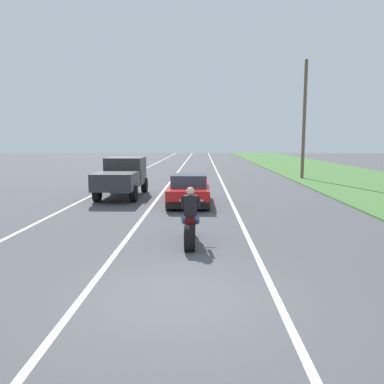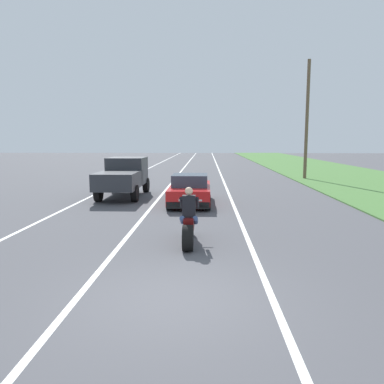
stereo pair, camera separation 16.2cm
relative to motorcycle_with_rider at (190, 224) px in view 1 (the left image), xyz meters
name	(u,v)px [view 1 (the left image)]	position (x,y,z in m)	size (l,w,h in m)	color
ground_plane	(179,300)	(-0.10, -3.69, -0.59)	(160.00, 160.00, 0.00)	#4C4C51
lane_stripe_left_solid	(120,181)	(-5.50, 16.31, -0.59)	(0.14, 120.00, 0.01)	white
lane_stripe_right_solid	(222,181)	(1.70, 16.31, -0.59)	(0.14, 120.00, 0.01)	white
lane_stripe_centre_dashed	(171,181)	(-1.90, 16.31, -0.59)	(0.14, 120.00, 0.01)	white
grass_verge_right	(366,181)	(11.82, 16.31, -0.56)	(10.00, 120.00, 0.06)	#477538
motorcycle_with_rider	(190,224)	(0.00, 0.00, 0.00)	(0.70, 2.21, 1.62)	black
sports_car_red	(189,190)	(-0.26, 6.78, 0.04)	(1.84, 4.30, 1.37)	red
pickup_truck_left_lane_dark_grey	(122,175)	(-3.76, 8.88, 0.51)	(2.02, 4.80, 1.98)	#2D3035
utility_pole_roadside	(304,120)	(7.84, 18.24, 3.75)	(0.24, 0.24, 8.68)	brown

